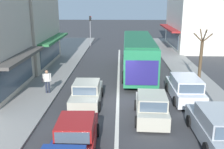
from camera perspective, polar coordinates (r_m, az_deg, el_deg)
ground_plane at (r=17.27m, az=1.28°, el=-5.78°), size 140.00×140.00×0.00m
lane_centre_line at (r=21.03m, az=1.40°, el=-1.71°), size 0.20×28.00×0.01m
sidewalk_left at (r=23.95m, az=-15.04°, el=0.13°), size 5.20×44.00×0.14m
kerb_right at (r=23.71m, az=16.61°, el=-0.18°), size 2.80×44.00×0.12m
shopfront_mid_block at (r=27.46m, az=-20.53°, el=10.02°), size 7.90×8.76×8.01m
building_right_far at (r=37.50m, az=19.93°, el=11.94°), size 9.88×10.60×8.65m
city_bus at (r=23.25m, az=5.72°, el=4.73°), size 2.89×10.90×3.23m
hatchback_queue_far_back at (r=11.86m, az=-7.68°, el=-12.91°), size 1.90×3.74×1.54m
hatchback_behind_bus_mid at (r=14.66m, az=8.56°, el=-7.08°), size 1.93×3.76×1.54m
sedan_behind_bus_near at (r=16.74m, az=-5.51°, el=-4.15°), size 1.90×4.20×1.47m
parked_wagon_kerb_front at (r=13.29m, az=21.98°, el=-10.50°), size 2.01×4.54×1.58m
parked_wagon_kerb_second at (r=18.02m, az=15.56°, el=-2.91°), size 1.97×4.51×1.58m
traffic_light_downstreet at (r=37.22m, az=-4.75°, el=10.53°), size 0.33×0.24×4.20m
street_tree_right at (r=21.07m, az=18.75°, el=3.24°), size 1.44×1.64×4.37m
pedestrian_with_handbag_near at (r=18.57m, az=-13.98°, el=-1.19°), size 0.65×0.36×1.63m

